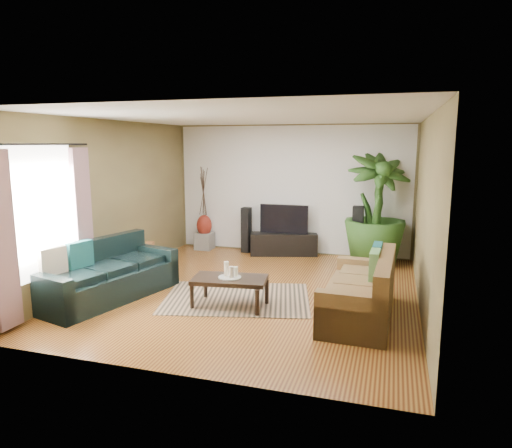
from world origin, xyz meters
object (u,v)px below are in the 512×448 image
at_px(tv_stand, 284,244).
at_px(television, 284,219).
at_px(speaker_left, 246,230).
at_px(sofa_right, 359,287).
at_px(vase, 204,225).
at_px(sofa_left, 107,271).
at_px(potted_plant, 376,210).
at_px(side_table, 136,259).
at_px(pedestal, 205,241).
at_px(speaker_right, 357,235).
at_px(coffee_table, 230,292).

bearing_deg(tv_stand, television, 0.00).
xyz_separation_m(tv_stand, speaker_left, (-0.82, 0.00, 0.25)).
distance_m(sofa_right, tv_stand, 3.59).
distance_m(speaker_left, vase, 0.98).
bearing_deg(vase, tv_stand, 0.00).
bearing_deg(tv_stand, sofa_left, -134.90).
distance_m(potted_plant, side_table, 4.54).
relative_size(tv_stand, pedestal, 3.80).
bearing_deg(sofa_left, television, -14.66).
distance_m(sofa_left, television, 3.94).
xyz_separation_m(potted_plant, pedestal, (-3.64, 0.22, -0.89)).
bearing_deg(speaker_right, coffee_table, -115.71).
distance_m(sofa_left, pedestal, 3.44).
relative_size(television, speaker_left, 1.05).
height_order(sofa_left, potted_plant, potted_plant).
height_order(television, speaker_right, speaker_right).
relative_size(potted_plant, side_table, 3.84).
bearing_deg(sofa_left, vase, 12.61).
xyz_separation_m(tv_stand, potted_plant, (1.84, -0.22, 0.84)).
xyz_separation_m(sofa_left, potted_plant, (3.76, 3.20, 0.64)).
height_order(tv_stand, speaker_left, speaker_left).
height_order(tv_stand, speaker_right, speaker_right).
bearing_deg(television, side_table, -134.43).
distance_m(coffee_table, potted_plant, 3.64).
bearing_deg(vase, television, 0.00).
bearing_deg(sofa_right, television, -148.33).
distance_m(coffee_table, tv_stand, 3.24).
distance_m(television, side_table, 3.13).
relative_size(sofa_right, speaker_left, 1.93).
bearing_deg(speaker_right, side_table, -150.22).
xyz_separation_m(sofa_right, potted_plant, (0.07, 2.90, 0.64)).
bearing_deg(tv_stand, speaker_right, -23.29).
relative_size(speaker_left, speaker_right, 0.87).
xyz_separation_m(sofa_right, speaker_right, (-0.25, 2.92, 0.13)).
distance_m(speaker_right, potted_plant, 0.60).
xyz_separation_m(potted_plant, side_table, (-4.01, -1.98, -0.79)).
relative_size(sofa_left, speaker_left, 2.24).
bearing_deg(pedestal, coffee_table, -61.20).
bearing_deg(speaker_right, vase, 177.74).
height_order(sofa_right, potted_plant, potted_plant).
height_order(potted_plant, pedestal, potted_plant).
relative_size(coffee_table, tv_stand, 0.75).
distance_m(sofa_left, side_table, 1.25).
relative_size(television, vase, 2.17).
relative_size(tv_stand, television, 1.36).
height_order(speaker_right, pedestal, speaker_right).
relative_size(sofa_left, pedestal, 5.95).
distance_m(sofa_left, tv_stand, 3.93).
xyz_separation_m(speaker_left, side_table, (-1.34, -2.21, -0.21)).
xyz_separation_m(television, speaker_right, (1.52, -0.20, -0.20)).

